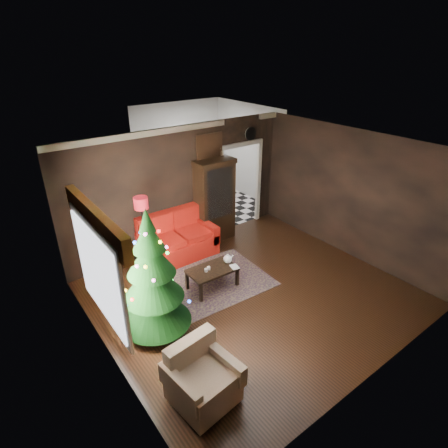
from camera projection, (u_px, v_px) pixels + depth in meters
floor at (252, 294)px, 7.07m from camera, size 5.50×5.50×0.00m
ceiling at (258, 151)px, 5.82m from camera, size 5.50×5.50×0.00m
wall_back at (181, 189)px, 8.24m from camera, size 5.50×0.00×5.50m
wall_front at (384, 302)px, 4.66m from camera, size 5.50×0.00×5.50m
wall_left at (102, 285)px, 4.97m from camera, size 0.00×5.50×5.50m
wall_right at (351, 194)px, 7.92m from camera, size 0.00×5.50×5.50m
doorway at (240, 187)px, 9.31m from camera, size 1.10×0.10×2.10m
left_window at (99, 275)px, 5.11m from camera, size 0.05×1.60×1.40m
valance at (95, 220)px, 4.79m from camera, size 0.12×2.10×0.35m
kitchen_floor at (207, 206)px, 10.85m from camera, size 3.00×3.00×0.00m
kitchen_window at (179, 139)px, 11.13m from camera, size 0.70×0.06×0.70m
rug at (210, 283)px, 7.40m from camera, size 2.40×1.80×0.01m
loveseat at (178, 237)px, 8.10m from camera, size 1.70×0.90×1.00m
curio_cabinet at (215, 202)px, 8.68m from camera, size 0.90×0.45×1.90m
floor_lamp at (145, 238)px, 7.35m from camera, size 0.30×0.30×1.76m
christmas_tree at (152, 277)px, 5.75m from camera, size 1.39×1.39×2.22m
armchair at (203, 376)px, 4.77m from camera, size 0.89×0.89×0.83m
coffee_table at (212, 278)px, 7.17m from camera, size 0.95×0.59×0.42m
teapot at (228, 259)px, 7.23m from camera, size 0.22×0.22×0.18m
cup_a at (206, 270)px, 6.98m from camera, size 0.09×0.09×0.06m
cup_b at (209, 268)px, 7.05m from camera, size 0.09×0.09×0.06m
book at (231, 264)px, 7.06m from camera, size 0.14×0.04×0.20m
wall_clock at (250, 133)px, 8.81m from camera, size 0.32×0.32×0.06m
painting at (209, 146)px, 8.23m from camera, size 0.62×0.05×0.52m
kitchen_counter at (185, 181)px, 11.51m from camera, size 1.80×0.60×0.90m
kitchen_table at (204, 200)px, 10.31m from camera, size 0.70×0.70×0.75m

